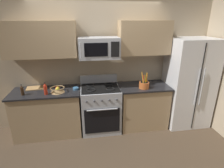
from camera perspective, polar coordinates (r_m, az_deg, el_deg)
ground_plane at (r=3.42m, az=-2.42°, el=-19.59°), size 16.00×16.00×0.00m
wall_back at (r=3.74m, az=-4.52°, el=6.41°), size 8.00×0.10×2.60m
counter_left at (r=3.75m, az=-19.70°, el=-8.61°), size 1.28×0.63×0.91m
range_oven at (r=3.68m, az=-3.67°, el=-7.65°), size 0.76×0.67×1.09m
counter_right at (r=3.85m, az=9.76°, el=-6.82°), size 1.01×0.63×0.91m
refrigerator at (r=4.07m, az=23.19°, el=0.32°), size 0.88×0.74×1.84m
microwave at (r=3.32m, az=-4.19°, el=11.45°), size 0.73×0.44×0.38m
upper_cabinets_left at (r=3.51m, az=-22.04°, el=13.08°), size 1.27×0.34×0.64m
upper_cabinets_right at (r=3.62m, az=10.32°, el=14.37°), size 1.00×0.34×0.64m
utensil_crock at (r=3.51m, az=10.25°, el=-0.21°), size 0.19×0.19×0.33m
fruit_basket at (r=3.43m, az=-17.06°, el=-1.72°), size 0.26×0.26×0.11m
cutting_board at (r=3.78m, az=-23.02°, el=-1.14°), size 0.39×0.26×0.02m
bottle_soy at (r=3.52m, az=-26.84°, el=-1.81°), size 0.06×0.06×0.20m
bottle_hot_sauce at (r=3.38m, az=-20.54°, el=-1.52°), size 0.06×0.06×0.23m
prep_bowl at (r=3.48m, az=-11.57°, el=-1.38°), size 0.11×0.11×0.04m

